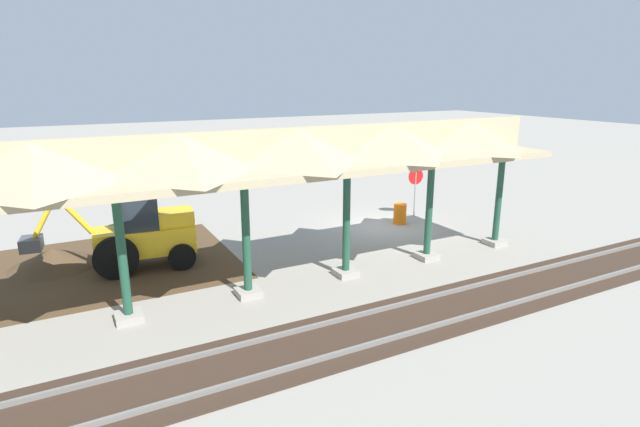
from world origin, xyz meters
TOP-DOWN VIEW (x-y plane):
  - ground_plane at (0.00, 0.00)m, footprint 120.00×120.00m
  - dirt_work_zone at (11.31, -0.56)m, footprint 8.85×7.00m
  - platform_canopy at (7.64, 4.05)m, footprint 21.41×3.20m
  - rail_tracks at (0.00, 7.54)m, footprint 60.00×2.58m
  - stop_sign at (-2.26, -0.70)m, footprint 0.76×0.10m
  - backhoe at (10.03, 0.21)m, footprint 5.36×2.01m
  - dirt_mound at (12.74, -1.34)m, footprint 5.76×5.76m
  - traffic_barrel at (-0.94, -0.03)m, footprint 0.56×0.56m

SIDE VIEW (x-z plane):
  - ground_plane at x=0.00m, z-range 0.00..0.00m
  - dirt_mound at x=12.74m, z-range -0.65..0.65m
  - dirt_work_zone at x=11.31m, z-range 0.00..0.01m
  - rail_tracks at x=0.00m, z-range -0.05..0.10m
  - traffic_barrel at x=-0.94m, z-range 0.00..0.90m
  - backhoe at x=10.03m, z-range -0.15..2.67m
  - stop_sign at x=-2.26m, z-range 0.50..2.78m
  - platform_canopy at x=7.64m, z-range 1.72..6.62m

